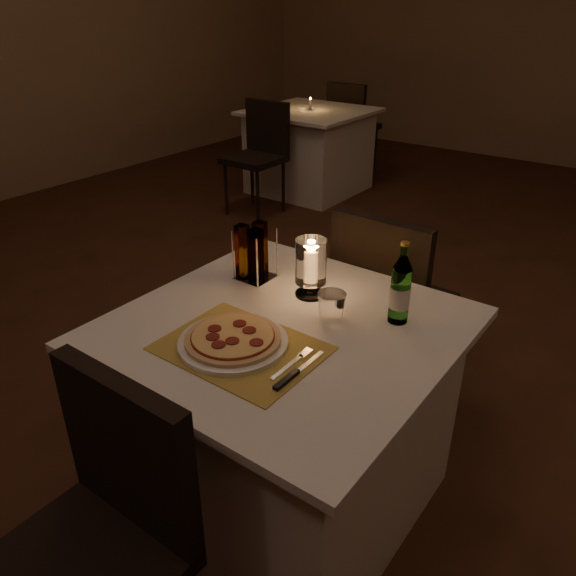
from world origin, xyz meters
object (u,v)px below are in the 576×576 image
Objects in this scene: main_table at (284,417)px; chair_far at (387,292)px; chair_near at (102,522)px; tumbler at (331,307)px; pizza at (233,338)px; neighbor_table_left at (309,151)px; water_bottle at (400,290)px; plate at (233,342)px; hurricane_candle at (311,264)px.

main_table is 0.74m from chair_far.
tumbler is (0.10, 0.83, 0.24)m from chair_near.
pizza is (-0.05, -0.18, 0.39)m from main_table.
main_table is at bearing -56.79° from neighbor_table_left.
neighbor_table_left is (-2.30, 2.87, -0.47)m from water_bottle.
main_table is 0.74m from chair_near.
chair_near is 1.00× the size of chair_far.
chair_far reaches higher than plate.
pizza is at bearing -93.20° from chair_far.
water_bottle reaches higher than plate.
chair_near is 0.87m from tumbler.
neighbor_table_left is (-2.03, 3.81, -0.18)m from chair_near.
water_bottle is 3.71m from neighbor_table_left.
tumbler is (0.10, -0.60, 0.24)m from chair_far.
pizza is 0.53m from water_bottle.
tumbler reaches higher than pizza.
plate is at bearing 95.35° from chair_near.
chair_far is at bearing 90.00° from chair_near.
chair_near is at bearing -84.65° from plate.
chair_near is 0.58m from pizza.
tumbler is at bearing -33.32° from hurricane_candle.
chair_far is at bearing -49.61° from neighbor_table_left.
water_bottle reaches higher than tumbler.
tumbler is at bearing 63.36° from pizza.
tumbler is at bearing 49.47° from main_table.
tumbler is at bearing -146.02° from water_bottle.
chair_far is 0.63m from water_bottle.
chair_far reaches higher than main_table.
main_table and neighbor_table_left have the same top height.
hurricane_candle reaches higher than chair_far.
chair_near is at bearing -84.66° from pizza.
chair_near is 9.91× the size of tumbler.
plate is at bearing -116.66° from tumbler.
chair_far is 0.92m from pizza.
hurricane_candle is at bearing -55.54° from neighbor_table_left.
main_table is 3.76× the size of water_bottle.
chair_near reaches higher than tumbler.
neighbor_table_left is at bearing 121.11° from pizza.
pizza is 0.33m from tumbler.
main_table is 11.01× the size of tumbler.
water_bottle is 0.32m from hurricane_candle.
plate is 1.20× the size of water_bottle.
chair_far is 3.14m from neighbor_table_left.
main_table is 3.12× the size of plate.
plate is at bearing -127.92° from water_bottle.
chair_near is (0.00, -0.71, 0.18)m from main_table.
tumbler is 0.45× the size of hurricane_candle.
pizza reaches higher than main_table.
chair_near is 1.43m from chair_far.
pizza reaches higher than plate.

